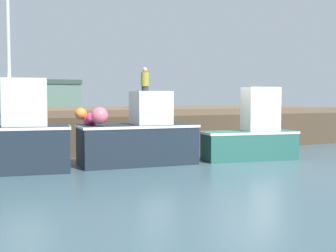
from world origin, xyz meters
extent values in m
cube|color=#38515B|center=(0.00, 0.00, -0.05)|extent=(120.00, 160.00, 0.10)
cube|color=brown|center=(1.03, 6.74, 1.54)|extent=(13.54, 6.84, 0.25)
cube|color=#433527|center=(1.03, 3.44, 0.71)|extent=(13.54, 0.24, 1.42)
cylinder|color=#433527|center=(-5.34, 3.54, 0.71)|extent=(0.35, 0.35, 1.42)
cylinder|color=#433527|center=(1.03, 3.54, 0.71)|extent=(0.35, 0.35, 1.42)
cylinder|color=#433527|center=(7.40, 3.54, 0.71)|extent=(0.35, 0.35, 1.42)
cylinder|color=#433527|center=(-3.04, 9.93, 0.71)|extent=(0.35, 0.35, 1.42)
cylinder|color=#433527|center=(5.09, 9.93, 0.71)|extent=(0.35, 0.35, 1.42)
cylinder|color=#433527|center=(-2.16, 3.54, 0.71)|extent=(6.40, 0.17, 1.30)
cube|color=#19232D|center=(-7.13, 1.05, 0.66)|extent=(3.30, 1.51, 1.31)
cube|color=silver|center=(-7.13, 1.05, 1.26)|extent=(3.36, 1.54, 0.08)
cube|color=beige|center=(-6.74, 0.99, 1.98)|extent=(1.30, 0.93, 1.33)
cylinder|color=#B7B7BC|center=(-7.13, 1.05, 4.04)|extent=(0.11, 0.11, 2.80)
cube|color=#19232D|center=(-3.33, 1.18, 0.63)|extent=(3.71, 1.82, 1.27)
cube|color=silver|center=(-3.33, 1.18, 1.22)|extent=(3.78, 1.85, 0.08)
cube|color=silver|center=(-2.88, 1.14, 1.79)|extent=(1.20, 1.26, 1.04)
sphere|color=#EA5B70|center=(-4.68, 0.70, 1.58)|extent=(0.50, 0.50, 0.50)
sphere|color=#DB3866|center=(-4.73, 1.52, 1.42)|extent=(0.44, 0.44, 0.44)
sphere|color=orange|center=(-5.01, 1.62, 1.61)|extent=(0.37, 0.37, 0.37)
sphere|color=#DB3866|center=(-4.75, 1.31, 1.47)|extent=(0.34, 0.34, 0.34)
cube|color=#23564C|center=(0.48, 0.50, 0.49)|extent=(3.29, 1.54, 0.98)
cube|color=silver|center=(0.48, 0.50, 0.93)|extent=(3.36, 1.58, 0.08)
cube|color=beige|center=(0.88, 0.43, 1.72)|extent=(1.23, 0.98, 1.48)
cube|color=silver|center=(2.66, 2.47, 0.16)|extent=(1.76, 1.32, 0.31)
cube|color=#7F6647|center=(2.66, 2.47, 0.33)|extent=(0.35, 0.56, 0.04)
cylinder|color=#2D3342|center=(-1.20, 5.71, 2.13)|extent=(0.29, 0.29, 0.93)
cylinder|color=#9E9333|center=(-1.20, 5.71, 2.89)|extent=(0.34, 0.34, 0.59)
sphere|color=tan|center=(-1.20, 5.71, 3.29)|extent=(0.22, 0.22, 0.22)
cube|color=#4C6656|center=(0.00, 39.63, 1.81)|extent=(7.85, 4.96, 3.61)
cube|color=#2D3D34|center=(0.00, 39.63, 3.86)|extent=(8.16, 5.16, 0.50)
cylinder|color=#DB3866|center=(-1.87, 1.07, 0.25)|extent=(0.51, 0.51, 0.49)
cone|color=#DB3866|center=(-1.87, 1.07, 0.62)|extent=(0.41, 0.41, 0.25)
camera|label=1|loc=(-8.38, -11.85, 2.10)|focal=47.42mm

